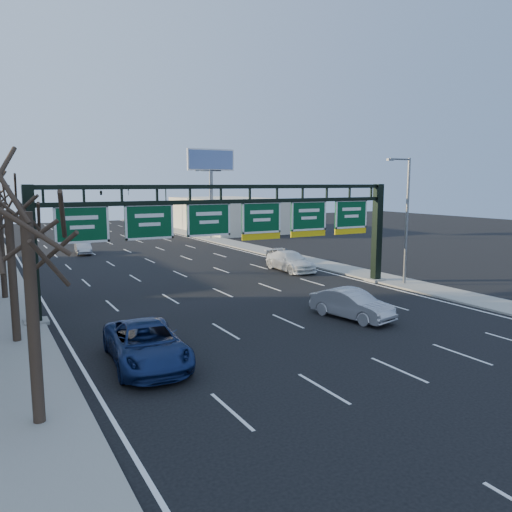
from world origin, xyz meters
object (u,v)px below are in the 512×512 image
car_blue_suv (146,344)px  car_white_wagon (290,261)px  car_silver_sedan (352,304)px  sign_gantry (238,226)px

car_blue_suv → car_white_wagon: size_ratio=1.09×
car_silver_sedan → car_white_wagon: 15.13m
car_blue_suv → car_white_wagon: car_blue_suv is taller
sign_gantry → car_silver_sedan: 8.78m
sign_gantry → car_silver_sedan: sign_gantry is taller
sign_gantry → car_blue_suv: bearing=-135.2°
car_silver_sedan → sign_gantry: bearing=101.8°
sign_gantry → car_silver_sedan: bearing=-66.4°
car_white_wagon → sign_gantry: bearing=-139.5°
car_blue_suv → sign_gantry: bearing=49.8°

